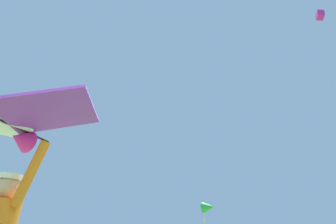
% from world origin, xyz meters
% --- Properties ---
extents(held_stunt_kite, '(1.83, 1.22, 0.41)m').
position_xyz_m(held_stunt_kite, '(-0.34, -0.01, 2.13)').
color(held_stunt_kite, black).
extents(distant_kite_magenta_far_center, '(0.93, 1.09, 1.20)m').
position_xyz_m(distant_kite_magenta_far_center, '(3.12, 21.98, 21.02)').
color(distant_kite_magenta_far_center, '#DB2393').
extents(marker_flag, '(0.30, 0.24, 1.91)m').
position_xyz_m(marker_flag, '(-0.68, 4.36, 1.66)').
color(marker_flag, silver).
rests_on(marker_flag, ground).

